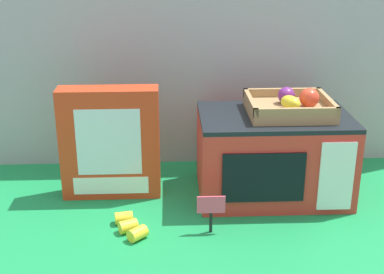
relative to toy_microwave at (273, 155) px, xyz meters
The scene contains 7 objects.
ground_plane 0.21m from the toy_microwave, behind, with size 1.70×1.70×0.00m, color #198C47.
display_back_panel 0.40m from the toy_microwave, 124.30° to the left, with size 1.61×0.03×0.73m, color #A0A3A8.
toy_microwave is the anchor object (origin of this frame).
food_groups_crate 0.15m from the toy_microwave, ahead, with size 0.22×0.20×0.08m.
cookie_set_box 0.46m from the toy_microwave, behind, with size 0.27×0.08×0.31m.
price_sign 0.29m from the toy_microwave, 132.29° to the right, with size 0.07×0.01×0.10m.
loose_toy_banana 0.45m from the toy_microwave, 153.49° to the right, with size 0.09×0.13×0.03m.
Camera 1 is at (-0.12, -1.39, 0.70)m, focal length 49.92 mm.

